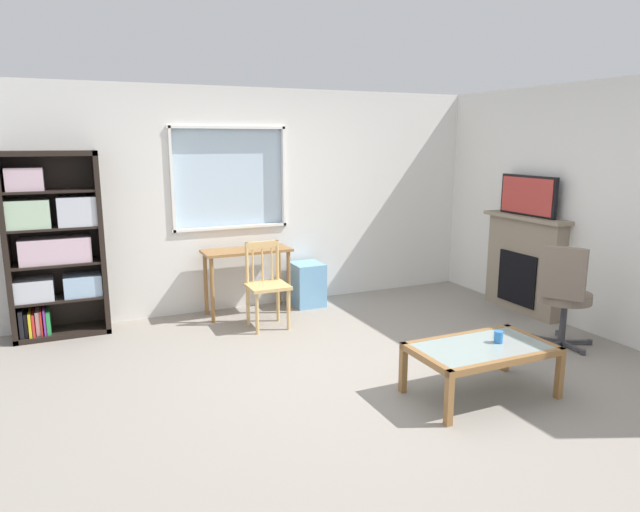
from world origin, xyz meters
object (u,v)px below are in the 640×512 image
object	(u,v)px
desk_under_window	(247,261)
wooden_chair	(266,284)
fireplace	(524,264)
office_chair	(564,292)
plastic_drawer_unit	(307,284)
tv	(528,196)
sippy_cup	(498,337)
coffee_table	(482,352)
bookshelf	(53,245)

from	to	relation	value
desk_under_window	wooden_chair	size ratio (longest dim) A/B	1.09
fireplace	office_chair	bearing A→B (deg)	-116.37
plastic_drawer_unit	fireplace	bearing A→B (deg)	-29.74
wooden_chair	tv	world-z (taller)	tv
fireplace	tv	size ratio (longest dim) A/B	1.42
desk_under_window	wooden_chair	distance (m)	0.54
plastic_drawer_unit	office_chair	world-z (taller)	office_chair
wooden_chair	fireplace	distance (m)	2.96
desk_under_window	sippy_cup	size ratio (longest dim) A/B	10.89
desk_under_window	plastic_drawer_unit	bearing A→B (deg)	3.80
wooden_chair	coffee_table	world-z (taller)	wooden_chair
fireplace	sippy_cup	xyz separation A→B (m)	(-1.74, -1.56, -0.11)
plastic_drawer_unit	tv	world-z (taller)	tv
desk_under_window	sippy_cup	world-z (taller)	desk_under_window
fireplace	coffee_table	size ratio (longest dim) A/B	1.05
tv	sippy_cup	bearing A→B (deg)	-137.85
tv	coffee_table	world-z (taller)	tv
desk_under_window	coffee_table	world-z (taller)	desk_under_window
bookshelf	tv	size ratio (longest dim) A/B	2.31
coffee_table	wooden_chair	bearing A→B (deg)	113.39
plastic_drawer_unit	coffee_table	world-z (taller)	plastic_drawer_unit
fireplace	office_chair	xyz separation A→B (m)	(-0.53, -1.06, -0.01)
bookshelf	plastic_drawer_unit	world-z (taller)	bookshelf
plastic_drawer_unit	office_chair	bearing A→B (deg)	-54.41
desk_under_window	office_chair	bearing A→B (deg)	-43.20
plastic_drawer_unit	fireplace	size ratio (longest dim) A/B	0.45
wooden_chair	sippy_cup	bearing A→B (deg)	-63.18
fireplace	coffee_table	bearing A→B (deg)	-140.55
bookshelf	coffee_table	distance (m)	4.18
bookshelf	office_chair	distance (m)	4.97
fireplace	office_chair	world-z (taller)	fireplace
tv	office_chair	world-z (taller)	tv
desk_under_window	fireplace	bearing A→B (deg)	-22.17
wooden_chair	coffee_table	xyz separation A→B (m)	(0.97, -2.25, -0.11)
plastic_drawer_unit	sippy_cup	world-z (taller)	plastic_drawer_unit
tv	sippy_cup	xyz separation A→B (m)	(-1.73, -1.56, -0.89)
bookshelf	fireplace	distance (m)	5.07
plastic_drawer_unit	fireplace	xyz separation A→B (m)	(2.18, -1.25, 0.30)
office_chair	bookshelf	bearing A→B (deg)	151.49
tv	sippy_cup	world-z (taller)	tv
desk_under_window	plastic_drawer_unit	xyz separation A→B (m)	(0.75, 0.05, -0.36)
desk_under_window	tv	world-z (taller)	tv
desk_under_window	sippy_cup	bearing A→B (deg)	-66.70
plastic_drawer_unit	sippy_cup	xyz separation A→B (m)	(0.43, -2.81, 0.19)
tv	sippy_cup	distance (m)	2.49
wooden_chair	sippy_cup	xyz separation A→B (m)	(1.13, -2.24, -0.01)
office_chair	desk_under_window	bearing A→B (deg)	136.80
bookshelf	wooden_chair	xyz separation A→B (m)	(2.00, -0.62, -0.47)
bookshelf	sippy_cup	world-z (taller)	bookshelf
wooden_chair	coffee_table	size ratio (longest dim) A/B	0.83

